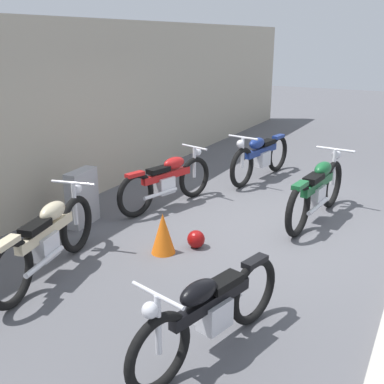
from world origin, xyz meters
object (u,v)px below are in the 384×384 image
(traffic_cone, at_px, (163,233))
(motorcycle_green, at_px, (317,190))
(motorcycle_red, at_px, (167,181))
(motorcycle_cream, at_px, (48,239))
(motorcycle_black, at_px, (210,311))
(motorcycle_blue, at_px, (260,156))
(stone_marker, at_px, (82,198))
(helmet, at_px, (196,239))

(traffic_cone, bearing_deg, motorcycle_green, -34.60)
(motorcycle_red, bearing_deg, motorcycle_cream, -164.87)
(traffic_cone, xyz_separation_m, motorcycle_black, (-1.53, -1.45, 0.15))
(motorcycle_red, height_order, motorcycle_blue, motorcycle_blue)
(traffic_cone, height_order, motorcycle_green, motorcycle_green)
(motorcycle_cream, xyz_separation_m, motorcycle_blue, (4.90, -0.79, 0.01))
(stone_marker, distance_m, motorcycle_green, 3.55)
(traffic_cone, height_order, motorcycle_red, motorcycle_red)
(stone_marker, relative_size, traffic_cone, 1.53)
(stone_marker, height_order, motorcycle_red, motorcycle_red)
(motorcycle_red, relative_size, motorcycle_black, 1.04)
(motorcycle_green, bearing_deg, motorcycle_black, -174.45)
(motorcycle_green, bearing_deg, traffic_cone, 151.09)
(motorcycle_green, distance_m, motorcycle_black, 3.65)
(helmet, height_order, motorcycle_black, motorcycle_black)
(motorcycle_green, bearing_deg, motorcycle_red, 109.30)
(motorcycle_green, distance_m, motorcycle_blue, 2.25)
(traffic_cone, height_order, motorcycle_blue, motorcycle_blue)
(helmet, bearing_deg, motorcycle_red, 44.44)
(motorcycle_blue, relative_size, motorcycle_black, 1.12)
(stone_marker, distance_m, traffic_cone, 1.61)
(motorcycle_cream, distance_m, motorcycle_black, 2.35)
(traffic_cone, bearing_deg, helmet, -41.23)
(motorcycle_green, bearing_deg, motorcycle_cream, 150.15)
(stone_marker, height_order, motorcycle_black, motorcycle_black)
(stone_marker, height_order, motorcycle_green, motorcycle_green)
(helmet, height_order, motorcycle_red, motorcycle_red)
(motorcycle_green, xyz_separation_m, motorcycle_blue, (1.65, 1.54, -0.01))
(traffic_cone, xyz_separation_m, motorcycle_red, (1.55, 0.87, 0.17))
(motorcycle_red, relative_size, motorcycle_cream, 0.95)
(stone_marker, xyz_separation_m, motorcycle_black, (-1.80, -3.03, 0.00))
(motorcycle_green, relative_size, motorcycle_black, 1.16)
(stone_marker, xyz_separation_m, helmet, (0.08, -1.88, -0.30))
(traffic_cone, relative_size, motorcycle_blue, 0.25)
(motorcycle_black, bearing_deg, helmet, -134.68)
(stone_marker, height_order, motorcycle_cream, motorcycle_cream)
(helmet, relative_size, traffic_cone, 0.44)
(traffic_cone, bearing_deg, motorcycle_black, -136.69)
(motorcycle_red, height_order, motorcycle_black, motorcycle_red)
(motorcycle_red, distance_m, motorcycle_cream, 2.69)
(stone_marker, xyz_separation_m, traffic_cone, (-0.26, -1.58, -0.15))
(motorcycle_black, bearing_deg, motorcycle_red, -129.00)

